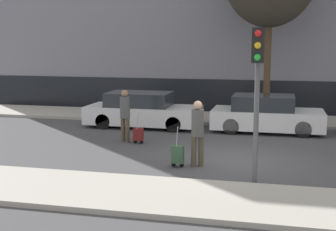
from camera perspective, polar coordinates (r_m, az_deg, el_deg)
ground_plane at (r=13.82m, az=7.79°, el=-5.39°), size 80.00×80.00×0.00m
sidewalk_near at (r=10.23m, az=5.69°, el=-10.21°), size 28.00×2.50×0.12m
sidewalk_far at (r=20.64m, az=9.71°, el=-0.47°), size 28.00×3.00×0.12m
parked_car_0 at (r=18.88m, az=-3.12°, el=0.59°), size 4.59×1.87×1.40m
parked_car_1 at (r=18.22m, az=11.89°, el=0.10°), size 4.16×1.91×1.39m
pedestrian_left at (r=16.01m, az=-5.27°, el=0.39°), size 0.34×0.34×1.80m
trolley_left at (r=15.81m, az=-3.64°, el=-2.31°), size 0.34×0.29×1.06m
pedestrian_right at (r=12.81m, az=3.62°, el=-1.67°), size 0.34×0.34×1.83m
trolley_right at (r=12.86m, az=1.18°, el=-4.76°), size 0.34×0.29×1.14m
traffic_light at (r=11.01m, az=10.84°, el=4.91°), size 0.28×0.47×3.73m
parked_bicycle at (r=20.67m, az=10.14°, el=0.74°), size 1.77×0.06×0.96m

